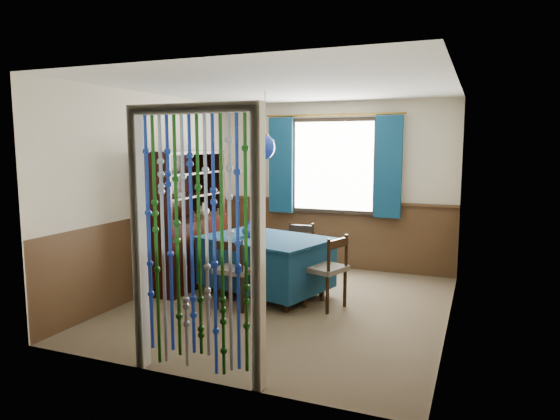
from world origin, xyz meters
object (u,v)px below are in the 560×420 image
at_px(chair_right, 327,269).
at_px(bowl_shelf, 176,194).
at_px(chair_near, 234,270).
at_px(sideboard, 186,239).
at_px(chair_far, 298,252).
at_px(pendant_lamp, 265,147).
at_px(chair_left, 213,244).
at_px(vase_sideboard, 203,209).
at_px(dining_table, 266,261).
at_px(vase_table, 249,230).

distance_m(chair_right, bowl_shelf, 2.11).
xyz_separation_m(chair_near, sideboard, (-1.03, 0.62, 0.17)).
xyz_separation_m(chair_far, bowl_shelf, (-1.31, -0.91, 0.81)).
distance_m(sideboard, pendant_lamp, 1.69).
relative_size(chair_left, vase_sideboard, 4.81).
xyz_separation_m(chair_near, pendant_lamp, (0.13, 0.60, 1.40)).
height_order(chair_near, sideboard, sideboard).
relative_size(bowl_shelf, vase_sideboard, 1.16).
bearing_deg(dining_table, sideboard, -165.05).
relative_size(dining_table, bowl_shelf, 7.41).
height_order(dining_table, pendant_lamp, pendant_lamp).
xyz_separation_m(chair_right, vase_table, (-1.06, 0.15, 0.37)).
xyz_separation_m(chair_left, sideboard, (-0.24, -0.28, 0.10)).
height_order(chair_far, vase_table, vase_table).
bearing_deg(pendant_lamp, chair_left, 162.06).
bearing_deg(pendant_lamp, dining_table, 153.43).
height_order(chair_right, vase_table, vase_table).
relative_size(chair_left, vase_table, 5.47).
height_order(chair_near, vase_table, vase_table).
relative_size(chair_right, vase_sideboard, 4.19).
xyz_separation_m(chair_left, bowl_shelf, (-0.18, -0.59, 0.73)).
bearing_deg(sideboard, chair_far, 24.49).
xyz_separation_m(chair_left, vase_table, (0.72, -0.34, 0.30)).
relative_size(chair_near, sideboard, 0.46).
bearing_deg(chair_right, sideboard, 103.43).
bearing_deg(pendant_lamp, chair_right, -13.23).
xyz_separation_m(dining_table, pendant_lamp, (0.00, -0.00, 1.42)).
distance_m(chair_far, chair_right, 1.04).
xyz_separation_m(chair_near, chair_far, (0.33, 1.21, -0.01)).
bearing_deg(chair_near, chair_left, 132.51).
bearing_deg(vase_sideboard, chair_near, -44.52).
bearing_deg(chair_left, chair_far, 130.87).
relative_size(chair_left, chair_right, 1.15).
distance_m(bowl_shelf, vase_sideboard, 0.70).
distance_m(chair_far, sideboard, 1.50).
height_order(chair_near, pendant_lamp, pendant_lamp).
height_order(dining_table, vase_sideboard, vase_sideboard).
distance_m(sideboard, vase_table, 0.98).
bearing_deg(chair_left, vase_sideboard, -81.56).
height_order(pendant_lamp, vase_table, pendant_lamp).
distance_m(dining_table, chair_right, 0.88).
bearing_deg(chair_far, pendant_lamp, 68.93).
bearing_deg(chair_far, chair_left, 13.33).
relative_size(chair_far, vase_sideboard, 4.00).
distance_m(chair_near, vase_table, 0.68).
relative_size(dining_table, pendant_lamp, 2.17).
bearing_deg(sideboard, chair_near, -29.94).
bearing_deg(pendant_lamp, vase_sideboard, 162.23).
height_order(chair_far, chair_left, chair_left).
height_order(dining_table, vase_table, vase_table).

